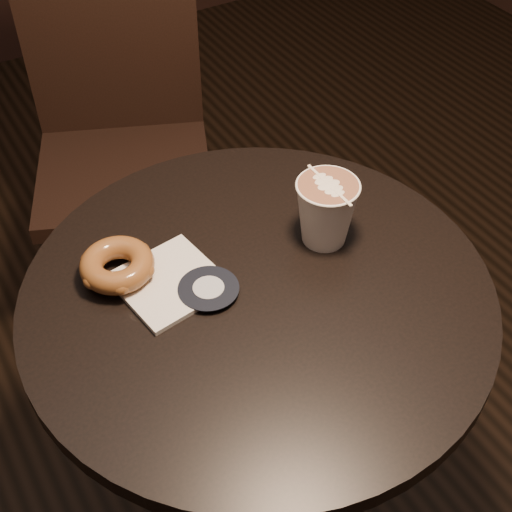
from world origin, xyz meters
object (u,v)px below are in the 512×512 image
cafe_table (257,370)px  doughnut (117,265)px  latte_cup (326,212)px  pastry_bag (169,282)px  chair (119,111)px

cafe_table → doughnut: bearing=142.5°
doughnut → latte_cup: 0.32m
pastry_bag → doughnut: 0.08m
pastry_bag → doughnut: bearing=130.7°
latte_cup → doughnut: bearing=164.5°
pastry_bag → doughnut: doughnut is taller
doughnut → latte_cup: (0.31, -0.09, 0.03)m
chair → latte_cup: bearing=-63.0°
chair → doughnut: bearing=-87.7°
chair → doughnut: chair is taller
cafe_table → latte_cup: (0.15, 0.04, 0.25)m
chair → latte_cup: (0.05, -0.76, 0.23)m
cafe_table → latte_cup: bearing=15.5°
cafe_table → chair: size_ratio=0.73×
chair → doughnut: 0.75m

